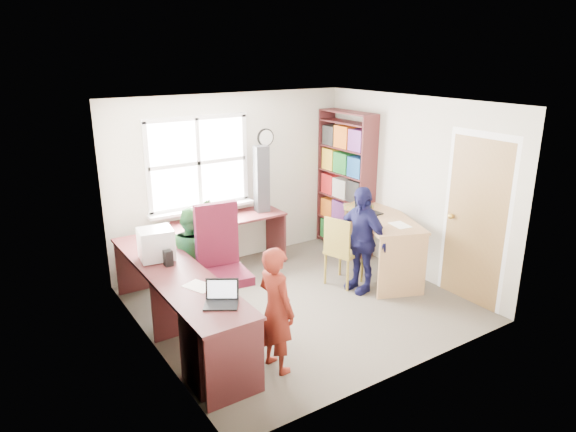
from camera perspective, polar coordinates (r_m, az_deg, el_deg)
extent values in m
cube|color=#484139|center=(6.35, 1.25, -9.73)|extent=(3.60, 3.40, 0.02)
cube|color=white|center=(5.65, 1.42, 12.57)|extent=(3.60, 3.40, 0.02)
cube|color=beige|center=(7.31, -6.29, 4.06)|extent=(3.60, 0.02, 2.40)
cube|color=beige|center=(4.66, 13.33, -4.43)|extent=(3.60, 0.02, 2.40)
cube|color=beige|center=(5.14, -15.57, -2.51)|extent=(0.02, 3.40, 2.40)
cube|color=beige|center=(7.04, 13.60, 3.11)|extent=(0.02, 3.40, 2.40)
cube|color=white|center=(7.02, -9.93, 5.83)|extent=(1.40, 0.01, 1.20)
cube|color=white|center=(7.01, -9.91, 5.82)|extent=(1.48, 0.04, 1.28)
cube|color=olive|center=(6.43, 20.06, -0.73)|extent=(0.02, 0.82, 2.00)
sphere|color=gold|center=(6.60, 17.61, -0.03)|extent=(0.07, 0.07, 0.07)
cylinder|color=black|center=(7.44, -2.51, 8.71)|extent=(0.26, 0.03, 0.26)
cylinder|color=white|center=(7.42, -2.44, 8.69)|extent=(0.22, 0.01, 0.22)
cube|color=#512021|center=(5.49, -12.42, -6.17)|extent=(0.60, 2.70, 0.03)
cube|color=#512021|center=(7.08, -6.89, -0.33)|extent=(1.65, 0.56, 0.03)
cube|color=#512021|center=(5.65, -12.17, -9.65)|extent=(0.56, 0.03, 0.72)
cube|color=#512021|center=(4.60, -5.87, -16.24)|extent=(0.56, 0.03, 0.72)
cube|color=#512021|center=(6.79, -16.27, -5.13)|extent=(0.56, 0.03, 0.72)
cube|color=#512021|center=(7.57, -1.36, -2.00)|extent=(0.03, 0.52, 0.72)
cube|color=#512021|center=(4.88, -7.94, -14.13)|extent=(0.54, 0.45, 0.72)
cube|color=tan|center=(6.93, 10.55, -0.23)|extent=(1.15, 1.58, 0.03)
cube|color=tan|center=(6.48, 12.60, -5.60)|extent=(0.59, 0.26, 0.80)
cube|color=tan|center=(7.68, 8.48, -1.59)|extent=(0.59, 0.26, 0.80)
cube|color=#512021|center=(7.43, 8.88, 2.99)|extent=(0.30, 0.02, 2.10)
cube|color=#512021|center=(8.18, 4.21, 4.52)|extent=(0.30, 0.02, 2.10)
cube|color=#512021|center=(7.62, 6.71, 11.40)|extent=(0.30, 1.00, 0.02)
cube|color=#512021|center=(8.10, 6.20, -3.02)|extent=(0.30, 1.00, 0.02)
cube|color=#512021|center=(7.97, 6.28, -0.60)|extent=(0.30, 1.00, 0.02)
cube|color=#512021|center=(7.86, 6.37, 2.02)|extent=(0.30, 1.00, 0.02)
cube|color=#512021|center=(7.77, 6.47, 4.72)|extent=(0.30, 1.00, 0.02)
cube|color=#512021|center=(7.69, 6.57, 7.48)|extent=(0.30, 1.00, 0.02)
cube|color=#512021|center=(7.63, 6.67, 10.28)|extent=(0.30, 1.00, 0.02)
cube|color=#B2191B|center=(7.83, 7.62, -2.67)|extent=(0.25, 0.28, 0.27)
cube|color=#195299|center=(8.06, 6.14, -1.95)|extent=(0.25, 0.30, 0.29)
cube|color=#1E7F2E|center=(8.27, 4.84, -1.31)|extent=(0.25, 0.26, 0.30)
cube|color=gold|center=(7.71, 7.73, -0.04)|extent=(0.25, 0.28, 0.30)
cube|color=#6F337F|center=(7.94, 6.23, 0.61)|extent=(0.25, 0.30, 0.32)
cube|color=orange|center=(8.16, 4.90, 1.02)|extent=(0.25, 0.26, 0.29)
cube|color=#262626|center=(7.60, 7.85, 2.75)|extent=(0.25, 0.28, 0.32)
cube|color=beige|center=(7.84, 6.32, 3.15)|extent=(0.25, 0.30, 0.29)
cube|color=#B2191B|center=(8.06, 4.97, 3.67)|extent=(0.25, 0.26, 0.30)
cube|color=#195299|center=(7.51, 7.97, 5.42)|extent=(0.25, 0.28, 0.29)
cube|color=#1E7F2E|center=(7.75, 6.42, 5.93)|extent=(0.25, 0.30, 0.30)
cube|color=gold|center=(7.98, 5.05, 6.37)|extent=(0.25, 0.26, 0.32)
cube|color=#6F337F|center=(7.44, 8.10, 8.34)|extent=(0.25, 0.28, 0.30)
cube|color=orange|center=(7.68, 6.52, 8.76)|extent=(0.25, 0.30, 0.32)
cube|color=#262626|center=(7.91, 5.12, 8.95)|extent=(0.25, 0.26, 0.29)
cylinder|color=black|center=(5.98, -6.79, -11.24)|extent=(0.69, 0.69, 0.06)
cylinder|color=black|center=(5.86, -6.88, -9.07)|extent=(0.07, 0.07, 0.46)
cube|color=#4E0E1F|center=(5.75, -6.98, -6.71)|extent=(0.57, 0.57, 0.10)
cube|color=#4E0E1F|center=(5.81, -7.93, -2.03)|extent=(0.49, 0.15, 0.73)
cylinder|color=olive|center=(6.60, 6.63, -6.56)|extent=(0.04, 0.04, 0.43)
cylinder|color=olive|center=(6.87, 8.21, -5.61)|extent=(0.04, 0.04, 0.43)
cylinder|color=olive|center=(6.77, 4.17, -5.82)|extent=(0.04, 0.04, 0.43)
cylinder|color=olive|center=(7.04, 5.80, -4.93)|extent=(0.04, 0.04, 0.43)
cube|color=olive|center=(6.73, 6.27, -3.96)|extent=(0.51, 0.51, 0.04)
cube|color=olive|center=(6.50, 5.46, -2.38)|extent=(0.14, 0.38, 0.48)
cube|color=silver|center=(5.83, -14.32, -4.60)|extent=(0.29, 0.24, 0.02)
cube|color=silver|center=(5.77, -14.45, -3.01)|extent=(0.39, 0.36, 0.34)
cube|color=#3F72F2|center=(5.80, -12.72, -2.76)|extent=(0.04, 0.28, 0.24)
cube|color=black|center=(4.72, -7.43, -9.74)|extent=(0.37, 0.35, 0.02)
cube|color=black|center=(4.77, -7.33, -8.04)|extent=(0.28, 0.21, 0.20)
cube|color=white|center=(4.76, -7.34, -8.08)|extent=(0.24, 0.17, 0.16)
cube|color=black|center=(7.06, 9.03, 0.39)|extent=(0.24, 0.32, 0.02)
cube|color=black|center=(6.95, 8.37, 1.04)|extent=(0.07, 0.32, 0.21)
cube|color=#3F72F2|center=(6.95, 8.42, 1.05)|extent=(0.05, 0.28, 0.17)
cube|color=black|center=(5.61, -13.17, -4.58)|extent=(0.09, 0.09, 0.17)
cube|color=black|center=(6.11, -14.56, -2.82)|extent=(0.08, 0.08, 0.17)
cube|color=black|center=(7.22, -2.96, 4.12)|extent=(0.21, 0.19, 0.94)
cube|color=red|center=(7.20, 7.86, 0.98)|extent=(0.39, 0.39, 0.06)
cube|color=white|center=(5.11, -9.85, -7.69)|extent=(0.30, 0.35, 0.00)
cube|color=white|center=(6.64, 12.34, -0.98)|extent=(0.24, 0.30, 0.00)
imported|color=#2B6D31|center=(6.90, -9.23, 0.59)|extent=(0.21, 0.18, 0.32)
imported|color=maroon|center=(4.88, -1.34, -10.35)|extent=(0.35, 0.49, 1.25)
imported|color=#2C6F30|center=(6.21, -10.45, -4.45)|extent=(0.46, 0.59, 1.21)
imported|color=#151542|center=(6.49, 8.09, -2.59)|extent=(0.43, 0.84, 1.37)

